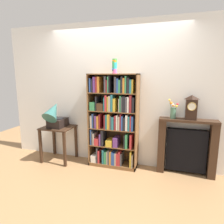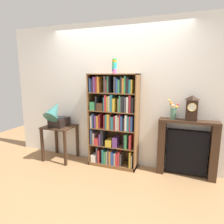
{
  "view_description": "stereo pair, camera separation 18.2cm",
  "coord_description": "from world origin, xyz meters",
  "px_view_note": "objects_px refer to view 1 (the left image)",
  "views": [
    {
      "loc": [
        0.99,
        -3.16,
        1.67
      ],
      "look_at": [
        -0.03,
        0.12,
        1.01
      ],
      "focal_mm": 31.39,
      "sensor_mm": 36.0,
      "label": 1
    },
    {
      "loc": [
        1.16,
        -3.1,
        1.67
      ],
      "look_at": [
        -0.03,
        0.12,
        1.01
      ],
      "focal_mm": 31.39,
      "sensor_mm": 36.0,
      "label": 2
    }
  ],
  "objects_px": {
    "side_table_left": "(58,135)",
    "mantel_clock": "(191,107)",
    "cup_stack": "(115,66)",
    "gramophone": "(55,115)",
    "flower_vase": "(173,111)",
    "fireplace_mantel": "(186,147)",
    "bookshelf": "(113,122)"
  },
  "relations": [
    {
      "from": "bookshelf",
      "to": "flower_vase",
      "type": "bearing_deg",
      "value": 3.22
    },
    {
      "from": "cup_stack",
      "to": "gramophone",
      "type": "xyz_separation_m",
      "value": [
        -1.12,
        -0.15,
        -0.89
      ]
    },
    {
      "from": "bookshelf",
      "to": "cup_stack",
      "type": "height_order",
      "value": "cup_stack"
    },
    {
      "from": "bookshelf",
      "to": "cup_stack",
      "type": "distance_m",
      "value": 0.98
    },
    {
      "from": "side_table_left",
      "to": "fireplace_mantel",
      "type": "distance_m",
      "value": 2.36
    },
    {
      "from": "mantel_clock",
      "to": "bookshelf",
      "type": "bearing_deg",
      "value": -177.5
    },
    {
      "from": "bookshelf",
      "to": "side_table_left",
      "type": "relative_size",
      "value": 2.48
    },
    {
      "from": "cup_stack",
      "to": "mantel_clock",
      "type": "bearing_deg",
      "value": 3.29
    },
    {
      "from": "gramophone",
      "to": "flower_vase",
      "type": "height_order",
      "value": "flower_vase"
    },
    {
      "from": "fireplace_mantel",
      "to": "mantel_clock",
      "type": "relative_size",
      "value": 2.4
    },
    {
      "from": "gramophone",
      "to": "flower_vase",
      "type": "xyz_separation_m",
      "value": [
        2.11,
        0.22,
        0.16
      ]
    },
    {
      "from": "cup_stack",
      "to": "fireplace_mantel",
      "type": "bearing_deg",
      "value": 4.24
    },
    {
      "from": "fireplace_mantel",
      "to": "mantel_clock",
      "type": "xyz_separation_m",
      "value": [
        0.03,
        -0.02,
        0.68
      ]
    },
    {
      "from": "mantel_clock",
      "to": "cup_stack",
      "type": "bearing_deg",
      "value": -176.71
    },
    {
      "from": "cup_stack",
      "to": "side_table_left",
      "type": "height_order",
      "value": "cup_stack"
    },
    {
      "from": "cup_stack",
      "to": "fireplace_mantel",
      "type": "distance_m",
      "value": 1.82
    },
    {
      "from": "cup_stack",
      "to": "mantel_clock",
      "type": "height_order",
      "value": "cup_stack"
    },
    {
      "from": "bookshelf",
      "to": "mantel_clock",
      "type": "height_order",
      "value": "bookshelf"
    },
    {
      "from": "bookshelf",
      "to": "cup_stack",
      "type": "bearing_deg",
      "value": -33.3
    },
    {
      "from": "bookshelf",
      "to": "mantel_clock",
      "type": "distance_m",
      "value": 1.33
    },
    {
      "from": "gramophone",
      "to": "fireplace_mantel",
      "type": "xyz_separation_m",
      "value": [
        2.35,
        0.24,
        -0.45
      ]
    },
    {
      "from": "gramophone",
      "to": "flower_vase",
      "type": "bearing_deg",
      "value": 6.09
    },
    {
      "from": "side_table_left",
      "to": "mantel_clock",
      "type": "xyz_separation_m",
      "value": [
        2.38,
        0.14,
        0.63
      ]
    },
    {
      "from": "fireplace_mantel",
      "to": "bookshelf",
      "type": "bearing_deg",
      "value": -176.59
    },
    {
      "from": "gramophone",
      "to": "mantel_clock",
      "type": "height_order",
      "value": "mantel_clock"
    },
    {
      "from": "side_table_left",
      "to": "fireplace_mantel",
      "type": "height_order",
      "value": "fireplace_mantel"
    },
    {
      "from": "fireplace_mantel",
      "to": "mantel_clock",
      "type": "bearing_deg",
      "value": -33.22
    },
    {
      "from": "cup_stack",
      "to": "fireplace_mantel",
      "type": "relative_size",
      "value": 0.25
    },
    {
      "from": "gramophone",
      "to": "fireplace_mantel",
      "type": "bearing_deg",
      "value": 5.9
    },
    {
      "from": "cup_stack",
      "to": "side_table_left",
      "type": "relative_size",
      "value": 0.36
    },
    {
      "from": "cup_stack",
      "to": "mantel_clock",
      "type": "xyz_separation_m",
      "value": [
        1.26,
        0.07,
        -0.65
      ]
    },
    {
      "from": "cup_stack",
      "to": "gramophone",
      "type": "height_order",
      "value": "cup_stack"
    }
  ]
}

